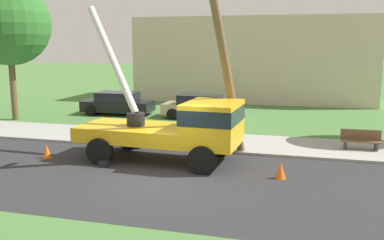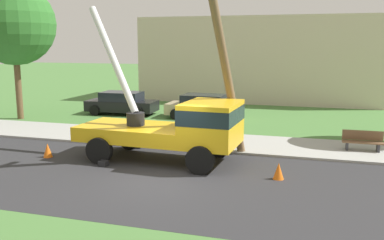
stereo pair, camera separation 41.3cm
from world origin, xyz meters
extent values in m
plane|color=#477538|center=(0.00, 12.00, 0.00)|extent=(120.00, 120.00, 0.00)
cube|color=#2B2B2D|center=(0.00, 0.00, 0.00)|extent=(80.00, 7.49, 0.01)
cube|color=#9E9E99|center=(0.00, 5.47, 0.05)|extent=(80.00, 3.46, 0.10)
cube|color=gold|center=(-1.90, 2.19, 1.02)|extent=(4.42, 2.62, 0.55)
cube|color=gold|center=(1.20, 2.03, 1.55)|extent=(2.02, 2.49, 1.60)
cube|color=#19232D|center=(1.20, 2.03, 1.90)|extent=(2.04, 2.51, 0.56)
cylinder|color=black|center=(-1.88, 2.19, 1.55)|extent=(0.70, 0.70, 0.50)
cylinder|color=silver|center=(-3.12, 2.91, 3.85)|extent=(2.82, 1.79, 4.26)
cube|color=black|center=(-2.57, 0.78, 0.10)|extent=(0.31, 0.31, 0.20)
cube|color=black|center=(-2.42, 3.67, 0.10)|extent=(0.31, 0.31, 0.20)
cylinder|color=black|center=(1.09, 0.84, 0.50)|extent=(1.00, 0.30, 1.00)
cylinder|color=black|center=(1.22, 3.24, 0.50)|extent=(1.00, 0.30, 1.00)
cylinder|color=black|center=(-2.87, 1.04, 0.50)|extent=(1.00, 0.30, 1.00)
cylinder|color=black|center=(-2.75, 3.44, 0.50)|extent=(1.00, 0.30, 1.00)
cylinder|color=brown|center=(1.37, 2.83, 4.29)|extent=(1.67, 2.85, 8.67)
cone|color=orange|center=(3.74, 1.03, 0.28)|extent=(0.36, 0.36, 0.56)
cone|color=orange|center=(-5.27, 1.25, 0.28)|extent=(0.36, 0.36, 0.56)
cube|color=black|center=(-6.95, 11.49, 0.55)|extent=(4.46, 1.96, 0.65)
cube|color=black|center=(-6.95, 11.49, 1.15)|extent=(2.52, 1.74, 0.55)
cylinder|color=black|center=(-5.47, 10.64, 0.32)|extent=(0.64, 0.22, 0.64)
cylinder|color=black|center=(-5.53, 12.44, 0.32)|extent=(0.64, 0.22, 0.64)
cylinder|color=black|center=(-8.37, 10.54, 0.32)|extent=(0.64, 0.22, 0.64)
cylinder|color=black|center=(-8.43, 12.33, 0.32)|extent=(0.64, 0.22, 0.64)
cube|color=tan|center=(-1.62, 11.52, 0.55)|extent=(4.43, 1.88, 0.65)
cube|color=black|center=(-1.62, 11.52, 1.15)|extent=(2.49, 1.70, 0.55)
cylinder|color=black|center=(-0.18, 10.60, 0.32)|extent=(0.64, 0.22, 0.64)
cylinder|color=black|center=(-0.15, 12.40, 0.32)|extent=(0.64, 0.22, 0.64)
cylinder|color=black|center=(-3.08, 10.65, 0.32)|extent=(0.64, 0.22, 0.64)
cylinder|color=black|center=(-3.05, 12.45, 0.32)|extent=(0.64, 0.22, 0.64)
cube|color=brown|center=(6.75, 5.47, 0.45)|extent=(1.60, 0.44, 0.06)
cube|color=brown|center=(6.75, 5.67, 0.70)|extent=(1.60, 0.06, 0.40)
cube|color=#333338|center=(6.15, 5.47, 0.23)|extent=(0.10, 0.40, 0.45)
cube|color=#333338|center=(7.35, 5.47, 0.23)|extent=(0.10, 0.40, 0.45)
cylinder|color=brown|center=(-12.05, 8.26, 2.58)|extent=(0.36, 0.36, 5.17)
sphere|color=#2D6B28|center=(-12.05, 8.26, 5.53)|extent=(4.72, 4.72, 4.72)
cube|color=beige|center=(0.41, 20.94, 3.20)|extent=(18.00, 6.00, 6.40)
camera|label=1|loc=(4.37, -12.78, 4.46)|focal=39.49mm
camera|label=2|loc=(4.77, -12.67, 4.46)|focal=39.49mm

